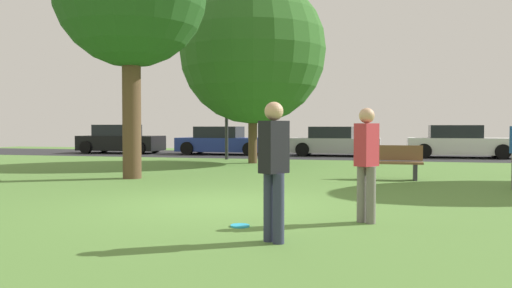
{
  "coord_description": "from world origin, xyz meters",
  "views": [
    {
      "loc": [
        3.02,
        -8.83,
        1.41
      ],
      "look_at": [
        0.0,
        2.88,
        0.99
      ],
      "focal_mm": 36.65,
      "sensor_mm": 36.0,
      "label": 1
    }
  ],
  "objects": [
    {
      "name": "ground_plane",
      "position": [
        0.0,
        0.0,
        0.0
      ],
      "size": [
        44.0,
        44.0,
        0.0
      ],
      "primitive_type": "plane",
      "color": "#547F38"
    },
    {
      "name": "road_strip",
      "position": [
        0.0,
        16.0,
        0.0
      ],
      "size": [
        44.0,
        6.4,
        0.01
      ],
      "primitive_type": "cube",
      "color": "#28282B",
      "rests_on": "ground_plane"
    },
    {
      "name": "birch_tree_lone",
      "position": [
        -2.05,
        10.33,
        4.26
      ],
      "size": [
        5.53,
        5.53,
        7.03
      ],
      "color": "brown",
      "rests_on": "ground_plane"
    },
    {
      "name": "person_thrower",
      "position": [
        1.66,
        -2.7,
        0.94
      ],
      "size": [
        0.36,
        0.39,
        1.7
      ],
      "rotation": [
        0.0,
        0.0,
        1.0
      ],
      "color": "#2D334C",
      "rests_on": "ground_plane"
    },
    {
      "name": "person_catcher",
      "position": [
        2.68,
        -1.12,
        0.92
      ],
      "size": [
        0.36,
        0.39,
        1.67
      ],
      "rotation": [
        0.0,
        0.0,
        -2.14
      ],
      "color": "slate",
      "rests_on": "ground_plane"
    },
    {
      "name": "frisbee_disc",
      "position": [
        0.99,
        -1.85,
        0.01
      ],
      "size": [
        0.27,
        0.27,
        0.03
      ],
      "primitive_type": "cylinder",
      "color": "#2DB2E0",
      "rests_on": "ground_plane"
    },
    {
      "name": "parked_car_black",
      "position": [
        -10.64,
        15.74,
        0.67
      ],
      "size": [
        4.28,
        2.02,
        1.48
      ],
      "color": "black",
      "rests_on": "ground_plane"
    },
    {
      "name": "parked_car_blue",
      "position": [
        -5.1,
        15.96,
        0.64
      ],
      "size": [
        4.52,
        2.07,
        1.39
      ],
      "color": "#233893",
      "rests_on": "ground_plane"
    },
    {
      "name": "parked_car_silver",
      "position": [
        0.46,
        16.14,
        0.63
      ],
      "size": [
        4.13,
        2.1,
        1.38
      ],
      "color": "#B7B7BC",
      "rests_on": "ground_plane"
    },
    {
      "name": "parked_car_white",
      "position": [
        6.0,
        16.07,
        0.66
      ],
      "size": [
        4.54,
        2.05,
        1.45
      ],
      "color": "white",
      "rests_on": "ground_plane"
    },
    {
      "name": "park_bench",
      "position": [
        3.05,
        5.36,
        0.46
      ],
      "size": [
        1.6,
        0.45,
        0.9
      ],
      "rotation": [
        0.0,
        0.0,
        3.14
      ],
      "color": "brown",
      "rests_on": "ground_plane"
    },
    {
      "name": "street_lamp_post",
      "position": [
        -3.69,
        12.2,
        2.25
      ],
      "size": [
        0.14,
        0.14,
        4.5
      ],
      "primitive_type": "cylinder",
      "color": "#2D2D33",
      "rests_on": "ground_plane"
    }
  ]
}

